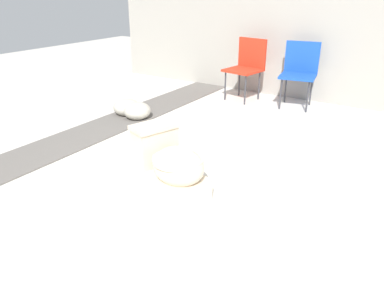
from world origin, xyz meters
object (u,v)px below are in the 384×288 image
Objects in this scene: toilet at (171,166)px; folding_chair_middle at (300,68)px; boulder_near at (127,107)px; boulder_far at (137,111)px; folding_chair_left at (247,63)px.

folding_chair_middle is at bearing 107.57° from toilet.
boulder_near is 0.98× the size of boulder_far.
folding_chair_middle is (0.72, 0.07, 0.00)m from folding_chair_left.
folding_chair_left is 0.73m from folding_chair_middle.
boulder_far is (0.21, -0.04, -0.00)m from boulder_near.
boulder_near is (-1.59, 1.22, -0.12)m from toilet.
toilet is at bearing 22.96° from folding_chair_left.
folding_chair_left is 2.48× the size of boulder_near.
folding_chair_middle is (0.04, 2.81, 0.29)m from toilet.
folding_chair_middle is 2.48× the size of boulder_near.
boulder_far is (-0.70, -1.55, -0.41)m from folding_chair_left.
boulder_far is (-1.42, -1.62, -0.41)m from folding_chair_middle.
toilet is at bearing -37.63° from boulder_near.
toilet is 2.84m from folding_chair_left.
toilet is 2.01m from boulder_near.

